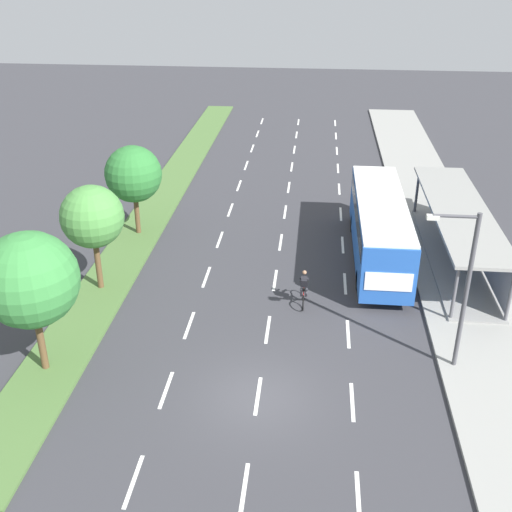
{
  "coord_description": "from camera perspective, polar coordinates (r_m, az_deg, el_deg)",
  "views": [
    {
      "loc": [
        1.73,
        -18.2,
        15.04
      ],
      "look_at": [
        -0.99,
        9.35,
        1.2
      ],
      "focal_mm": 43.53,
      "sensor_mm": 36.0,
      "label": 1
    }
  ],
  "objects": [
    {
      "name": "lane_divider_center",
      "position": [
        39.37,
        2.69,
        4.07
      ],
      "size": [
        0.14,
        47.28,
        0.01
      ],
      "color": "white",
      "rests_on": "ground"
    },
    {
      "name": "median_strip",
      "position": [
        42.24,
        -8.52,
        5.49
      ],
      "size": [
        2.6,
        52.0,
        0.12
      ],
      "primitive_type": "cube",
      "color": "#4C7038",
      "rests_on": "ground"
    },
    {
      "name": "median_tree_second",
      "position": [
        29.75,
        -14.82,
        3.49
      ],
      "size": [
        2.97,
        2.97,
        5.21
      ],
      "color": "brown",
      "rests_on": "median_strip"
    },
    {
      "name": "lane_divider_right",
      "position": [
        39.37,
        7.8,
        3.85
      ],
      "size": [
        0.14,
        47.28,
        0.01
      ],
      "color": "white",
      "rests_on": "ground"
    },
    {
      "name": "bus_shelter",
      "position": [
        34.07,
        18.41,
        2.38
      ],
      "size": [
        2.9,
        13.29,
        2.86
      ],
      "color": "gray",
      "rests_on": "sidewalk_right"
    },
    {
      "name": "ground_plane",
      "position": [
        23.68,
        0.16,
        -12.88
      ],
      "size": [
        140.0,
        140.0,
        0.0
      ],
      "primitive_type": "plane",
      "color": "#38383D"
    },
    {
      "name": "streetlight",
      "position": [
        24.3,
        18.5,
        -2.25
      ],
      "size": [
        1.91,
        0.24,
        6.5
      ],
      "color": "#4C4C51",
      "rests_on": "sidewalk_right"
    },
    {
      "name": "lane_divider_left",
      "position": [
        39.68,
        -2.37,
        4.26
      ],
      "size": [
        0.14,
        47.28,
        0.01
      ],
      "color": "white",
      "rests_on": "ground"
    },
    {
      "name": "median_tree_nearest",
      "position": [
        24.29,
        -20.08,
        -2.08
      ],
      "size": [
        3.66,
        3.66,
        5.78
      ],
      "color": "brown",
      "rests_on": "median_strip"
    },
    {
      "name": "cyclist",
      "position": [
        28.92,
        4.41,
        -3.05
      ],
      "size": [
        0.46,
        1.82,
        1.71
      ],
      "color": "black",
      "rests_on": "ground"
    },
    {
      "name": "median_tree_third",
      "position": [
        35.54,
        -11.21,
        7.38
      ],
      "size": [
        3.19,
        3.19,
        5.15
      ],
      "color": "brown",
      "rests_on": "median_strip"
    },
    {
      "name": "bus",
      "position": [
        33.14,
        11.28,
        2.97
      ],
      "size": [
        2.54,
        11.29,
        3.37
      ],
      "color": "#2356B2",
      "rests_on": "ground"
    },
    {
      "name": "sidewalk_right",
      "position": [
        41.71,
        15.67,
        4.51
      ],
      "size": [
        4.5,
        52.0,
        0.15
      ],
      "primitive_type": "cube",
      "color": "gray",
      "rests_on": "ground"
    }
  ]
}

